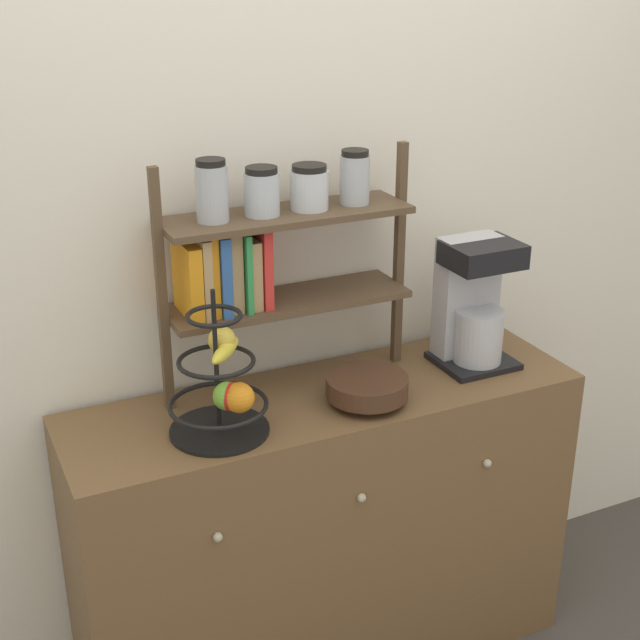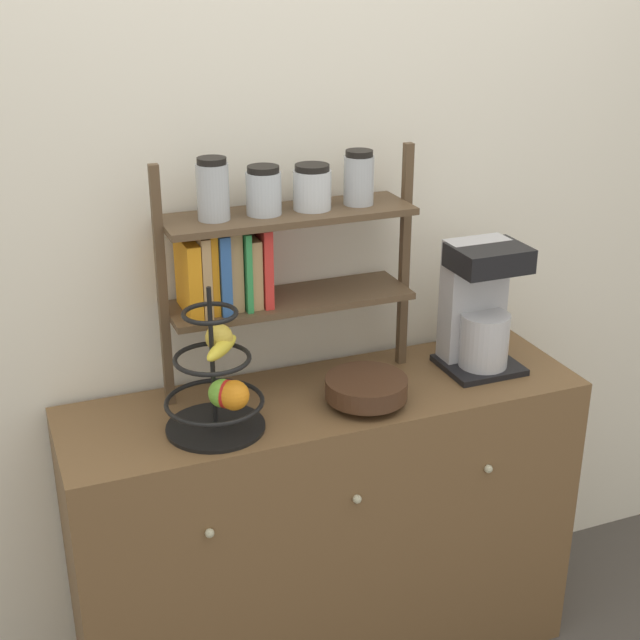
% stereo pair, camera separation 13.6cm
% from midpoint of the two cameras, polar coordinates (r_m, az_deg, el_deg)
% --- Properties ---
extents(wall_back, '(7.00, 0.05, 2.60)m').
position_cam_midpoint_polar(wall_back, '(2.52, -3.69, 5.63)').
color(wall_back, silver).
rests_on(wall_back, ground_plane).
extents(sideboard, '(1.45, 0.44, 0.90)m').
position_cam_midpoint_polar(sideboard, '(2.68, -1.13, -13.46)').
color(sideboard, brown).
rests_on(sideboard, ground_plane).
extents(coffee_maker, '(0.22, 0.20, 0.37)m').
position_cam_midpoint_polar(coffee_maker, '(2.60, 8.32, 1.05)').
color(coffee_maker, black).
rests_on(coffee_maker, sideboard).
extents(fruit_stand, '(0.25, 0.25, 0.39)m').
position_cam_midpoint_polar(fruit_stand, '(2.23, -7.97, -4.32)').
color(fruit_stand, black).
rests_on(fruit_stand, sideboard).
extents(wooden_bowl, '(0.22, 0.22, 0.07)m').
position_cam_midpoint_polar(wooden_bowl, '(2.39, 1.40, -4.36)').
color(wooden_bowl, '#422819').
rests_on(wooden_bowl, sideboard).
extents(shelf_hutch, '(0.72, 0.20, 0.65)m').
position_cam_midpoint_polar(shelf_hutch, '(2.34, -5.44, 4.74)').
color(shelf_hutch, brown).
rests_on(shelf_hutch, sideboard).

